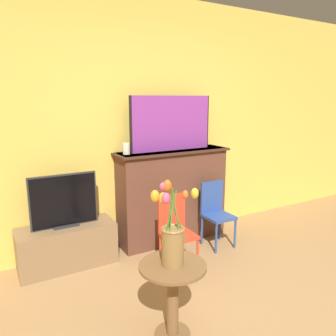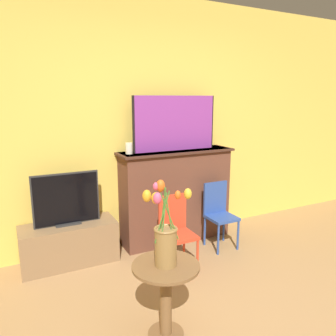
# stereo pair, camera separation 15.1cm
# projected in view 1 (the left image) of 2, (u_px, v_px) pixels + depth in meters

# --- Properties ---
(wall_back) EXTENTS (8.00, 0.06, 2.70)m
(wall_back) POSITION_uv_depth(u_px,v_px,m) (142.00, 124.00, 3.63)
(wall_back) COLOR #EAC651
(wall_back) RESTS_ON ground
(fireplace_mantel) EXTENTS (1.33, 0.37, 1.06)m
(fireplace_mantel) POSITION_uv_depth(u_px,v_px,m) (172.00, 194.00, 3.76)
(fireplace_mantel) COLOR brown
(fireplace_mantel) RESTS_ON ground
(painting) EXTENTS (0.99, 0.03, 0.60)m
(painting) POSITION_uv_depth(u_px,v_px,m) (172.00, 123.00, 3.59)
(painting) COLOR black
(painting) RESTS_ON fireplace_mantel
(mantel_candle) EXTENTS (0.07, 0.07, 0.12)m
(mantel_candle) POSITION_uv_depth(u_px,v_px,m) (126.00, 149.00, 3.38)
(mantel_candle) COLOR silver
(mantel_candle) RESTS_ON fireplace_mantel
(tv_stand) EXTENTS (0.92, 0.37, 0.41)m
(tv_stand) POSITION_uv_depth(u_px,v_px,m) (67.00, 246.00, 3.21)
(tv_stand) COLOR olive
(tv_stand) RESTS_ON ground
(tv_monitor) EXTENTS (0.63, 0.12, 0.52)m
(tv_monitor) POSITION_uv_depth(u_px,v_px,m) (64.00, 201.00, 3.12)
(tv_monitor) COLOR #2D2D2D
(tv_monitor) RESTS_ON tv_stand
(chair_red) EXTENTS (0.29, 0.29, 0.72)m
(chair_red) POSITION_uv_depth(u_px,v_px,m) (176.00, 228.00, 3.15)
(chair_red) COLOR red
(chair_red) RESTS_ON ground
(chair_blue) EXTENTS (0.29, 0.29, 0.72)m
(chair_blue) POSITION_uv_depth(u_px,v_px,m) (216.00, 210.00, 3.65)
(chair_blue) COLOR #2D4C99
(chair_blue) RESTS_ON ground
(side_table) EXTENTS (0.46, 0.46, 0.54)m
(side_table) POSITION_uv_depth(u_px,v_px,m) (173.00, 290.00, 2.22)
(side_table) COLOR brown
(side_table) RESTS_ON ground
(vase_tulips) EXTENTS (0.32, 0.18, 0.57)m
(vase_tulips) POSITION_uv_depth(u_px,v_px,m) (172.00, 236.00, 2.14)
(vase_tulips) COLOR olive
(vase_tulips) RESTS_ON side_table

